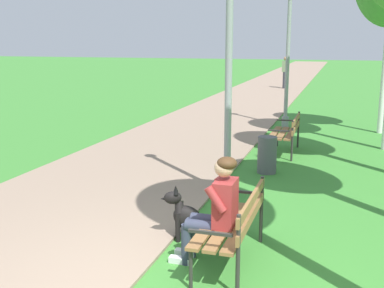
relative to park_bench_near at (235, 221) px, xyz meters
name	(u,v)px	position (x,y,z in m)	size (l,w,h in m)	color
paved_path	(276,84)	(-2.69, 23.12, -0.49)	(3.65, 60.00, 0.04)	gray
park_bench_near	(235,221)	(0.00, 0.00, 0.00)	(0.55, 1.50, 0.85)	olive
park_bench_mid	(287,131)	(-0.07, 5.68, 0.00)	(0.55, 1.50, 0.85)	olive
person_seated_on_near_bench	(216,206)	(-0.21, -0.07, 0.17)	(0.74, 0.49, 1.25)	#33384C
dog_black	(192,220)	(-0.66, 0.50, -0.25)	(0.80, 0.44, 0.71)	black
lamp_post_near	(229,55)	(-0.65, 2.36, 1.73)	(0.24, 0.24, 4.34)	gray
lamp_post_mid	(288,57)	(-0.50, 9.03, 1.49)	(0.24, 0.24, 3.86)	gray
litter_bin	(267,155)	(-0.24, 3.93, -0.16)	(0.36, 0.36, 0.70)	#515156
pedestrian_distant	(285,73)	(-1.84, 20.24, 0.33)	(0.32, 0.22, 1.65)	#383842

